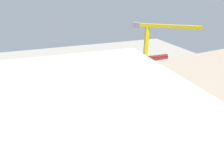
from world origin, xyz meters
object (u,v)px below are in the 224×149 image
(street_tree_1, at_px, (105,76))
(street_tree_5, at_px, (140,71))
(box_truck_2, at_px, (114,92))
(street_tree_0, at_px, (157,69))
(parked_car_4, at_px, (119,87))
(street_tree_2, at_px, (108,75))
(platform_canopy_near, at_px, (94,73))
(parked_car_5, at_px, (108,89))
(street_tree_3, at_px, (29,88))
(parked_car_2, at_px, (139,84))
(locomotive, at_px, (132,64))
(box_truck_1, at_px, (93,95))
(passenger_coach, at_px, (158,59))
(parked_car_0, at_px, (158,80))
(box_truck_0, at_px, (101,94))
(traffic_light, at_px, (69,91))
(tower_crane, at_px, (149,62))
(street_tree_4, at_px, (164,68))
(construction_building, at_px, (107,97))
(parked_car_3, at_px, (129,86))
(parked_car_1, at_px, (148,82))

(street_tree_1, bearing_deg, street_tree_5, -179.97)
(box_truck_2, distance_m, street_tree_0, 37.02)
(parked_car_4, bearing_deg, street_tree_2, -65.28)
(platform_canopy_near, xyz_separation_m, box_truck_2, (-4.14, 24.13, -2.08))
(parked_car_5, xyz_separation_m, street_tree_3, (39.59, -9.09, 3.65))
(parked_car_2, distance_m, street_tree_0, 18.45)
(street_tree_1, bearing_deg, locomotive, -141.63)
(box_truck_1, relative_size, street_tree_2, 1.11)
(locomotive, relative_size, passenger_coach, 0.97)
(locomotive, height_order, parked_car_0, locomotive)
(parked_car_2, relative_size, box_truck_0, 0.51)
(box_truck_2, xyz_separation_m, traffic_light, (22.30, -4.55, 2.89))
(tower_crane, relative_size, street_tree_5, 4.72)
(street_tree_0, bearing_deg, passenger_coach, -123.54)
(parked_car_0, bearing_deg, street_tree_4, -139.69)
(construction_building, relative_size, street_tree_3, 4.14)
(platform_canopy_near, distance_m, box_truck_0, 23.95)
(locomotive, height_order, street_tree_0, street_tree_0)
(box_truck_2, bearing_deg, locomotive, -127.39)
(parked_car_0, bearing_deg, street_tree_5, -39.35)
(construction_building, bearing_deg, parked_car_5, -109.76)
(street_tree_2, height_order, street_tree_3, street_tree_2)
(street_tree_0, xyz_separation_m, street_tree_4, (-5.17, -0.52, 0.21))
(box_truck_2, height_order, street_tree_5, street_tree_5)
(parked_car_5, bearing_deg, parked_car_2, -179.12)
(tower_crane, xyz_separation_m, street_tree_0, (-24.82, -29.13, -17.75))
(parked_car_0, bearing_deg, locomotive, -83.27)
(box_truck_2, height_order, street_tree_3, street_tree_3)
(parked_car_3, distance_m, street_tree_1, 14.92)
(traffic_light, bearing_deg, platform_canopy_near, -132.84)
(parked_car_0, bearing_deg, passenger_coach, -122.37)
(box_truck_2, relative_size, street_tree_0, 1.42)
(locomotive, distance_m, construction_building, 64.37)
(street_tree_1, bearing_deg, box_truck_1, 49.40)
(locomotive, height_order, tower_crane, tower_crane)
(street_tree_5, bearing_deg, street_tree_3, -1.33)
(passenger_coach, bearing_deg, tower_crane, 52.35)
(box_truck_1, relative_size, street_tree_3, 1.43)
(parked_car_0, relative_size, parked_car_5, 0.99)
(street_tree_5, bearing_deg, passenger_coach, -141.09)
(parked_car_2, bearing_deg, street_tree_0, -155.67)
(passenger_coach, relative_size, box_truck_2, 1.64)
(parked_car_1, height_order, box_truck_0, box_truck_0)
(tower_crane, bearing_deg, parked_car_0, -133.61)
(parked_car_5, distance_m, traffic_light, 21.51)
(parked_car_0, xyz_separation_m, street_tree_1, (30.95, -7.10, 4.63))
(parked_car_2, bearing_deg, street_tree_4, -159.79)
(parked_car_4, bearing_deg, traffic_light, 2.61)
(parked_car_3, height_order, street_tree_5, street_tree_5)
(passenger_coach, bearing_deg, parked_car_5, 30.55)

